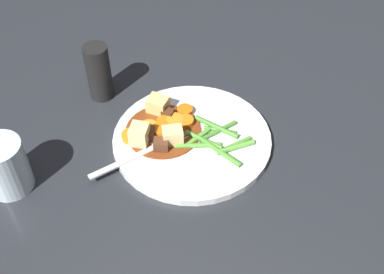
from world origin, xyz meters
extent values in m
plane|color=#26282D|center=(0.00, 0.00, 0.00)|extent=(3.00, 3.00, 0.00)
cylinder|color=white|center=(0.00, 0.00, 0.01)|extent=(0.26, 0.26, 0.01)
cylinder|color=brown|center=(0.05, 0.01, 0.01)|extent=(0.13, 0.13, 0.00)
cylinder|color=orange|center=(0.05, 0.00, 0.02)|extent=(0.03, 0.03, 0.01)
cylinder|color=orange|center=(0.08, 0.03, 0.02)|extent=(0.04, 0.04, 0.01)
cylinder|color=orange|center=(0.02, -0.02, 0.02)|extent=(0.03, 0.03, 0.01)
cylinder|color=orange|center=(0.09, 0.05, 0.02)|extent=(0.04, 0.04, 0.01)
cylinder|color=orange|center=(0.04, -0.04, 0.02)|extent=(0.03, 0.03, 0.01)
cylinder|color=orange|center=(0.05, 0.02, 0.02)|extent=(0.04, 0.04, 0.01)
cylinder|color=orange|center=(0.04, -0.01, 0.02)|extent=(0.04, 0.04, 0.01)
cylinder|color=orange|center=(0.07, 0.02, 0.02)|extent=(0.04, 0.04, 0.01)
cube|color=#E5CC7A|center=(0.08, -0.03, 0.03)|extent=(0.04, 0.03, 0.03)
cube|color=#EAD68C|center=(0.07, 0.05, 0.03)|extent=(0.04, 0.04, 0.04)
cube|color=#EAD68C|center=(0.02, 0.03, 0.03)|extent=(0.04, 0.04, 0.03)
cube|color=#56331E|center=(0.03, 0.05, 0.02)|extent=(0.03, 0.03, 0.02)
cube|color=#4C2B19|center=(0.06, -0.02, 0.02)|extent=(0.02, 0.02, 0.02)
cube|color=#56331E|center=(0.06, 0.04, 0.02)|extent=(0.03, 0.03, 0.02)
cylinder|color=#599E38|center=(-0.02, 0.00, 0.02)|extent=(0.07, 0.01, 0.01)
cylinder|color=#599E38|center=(-0.02, 0.02, 0.02)|extent=(0.07, 0.05, 0.01)
cylinder|color=#66AD42|center=(-0.01, 0.00, 0.02)|extent=(0.02, 0.06, 0.01)
cylinder|color=#599E38|center=(-0.07, -0.02, 0.02)|extent=(0.03, 0.05, 0.01)
cylinder|color=#4C8E33|center=(-0.03, -0.03, 0.02)|extent=(0.04, 0.07, 0.01)
cylinder|color=#4C8E33|center=(-0.03, -0.04, 0.02)|extent=(0.08, 0.01, 0.01)
cylinder|color=#4C8E33|center=(-0.03, -0.03, 0.02)|extent=(0.05, 0.02, 0.01)
cylinder|color=#66AD42|center=(-0.07, -0.01, 0.02)|extent=(0.05, 0.06, 0.01)
cylinder|color=#4C8E33|center=(-0.06, 0.01, 0.02)|extent=(0.08, 0.03, 0.01)
cube|color=silver|center=(0.07, 0.10, 0.01)|extent=(0.06, 0.11, 0.00)
cube|color=silver|center=(0.04, 0.05, 0.01)|extent=(0.03, 0.03, 0.00)
cylinder|color=silver|center=(0.01, 0.02, 0.01)|extent=(0.02, 0.04, 0.00)
cylinder|color=silver|center=(0.02, 0.02, 0.01)|extent=(0.02, 0.04, 0.00)
cylinder|color=silver|center=(0.03, 0.02, 0.01)|extent=(0.02, 0.04, 0.00)
cylinder|color=silver|center=(0.03, 0.01, 0.01)|extent=(0.02, 0.04, 0.00)
cylinder|color=silver|center=(0.20, 0.22, 0.04)|extent=(0.07, 0.07, 0.09)
cylinder|color=black|center=(0.20, -0.02, 0.05)|extent=(0.04, 0.04, 0.11)
camera|label=1|loc=(-0.28, 0.49, 0.60)|focal=45.68mm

